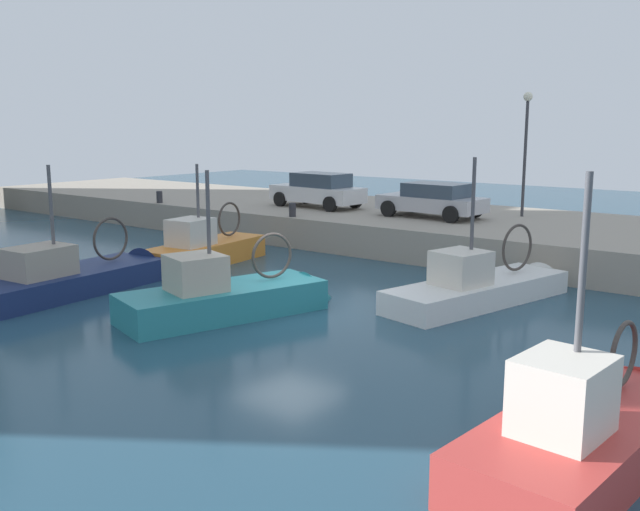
% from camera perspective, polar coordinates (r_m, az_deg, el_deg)
% --- Properties ---
extents(water_surface, '(80.00, 80.00, 0.00)m').
position_cam_1_polar(water_surface, '(19.08, -2.46, -4.19)').
color(water_surface, navy).
rests_on(water_surface, ground).
extents(quay_wall, '(9.00, 56.00, 1.20)m').
position_cam_1_polar(quay_wall, '(28.55, 12.54, 1.76)').
color(quay_wall, '#9E9384').
rests_on(quay_wall, ground).
extents(fishing_boat_red, '(5.97, 2.47, 5.10)m').
position_cam_1_polar(fishing_boat_red, '(11.59, 20.84, -14.29)').
color(fishing_boat_red, '#BC3833').
rests_on(fishing_boat_red, ground).
extents(fishing_boat_orange, '(5.85, 2.17, 4.27)m').
position_cam_1_polar(fishing_boat_orange, '(25.32, -8.77, -0.25)').
color(fishing_boat_orange, orange).
rests_on(fishing_boat_orange, ground).
extents(fishing_boat_teal, '(6.29, 3.49, 4.57)m').
position_cam_1_polar(fishing_boat_teal, '(18.52, -6.84, -4.31)').
color(fishing_boat_teal, teal).
rests_on(fishing_boat_teal, ground).
extents(fishing_boat_white, '(7.01, 3.17, 4.76)m').
position_cam_1_polar(fishing_boat_white, '(20.25, 13.14, -3.21)').
color(fishing_boat_white, white).
rests_on(fishing_boat_white, ground).
extents(fishing_boat_navy, '(6.85, 2.48, 4.64)m').
position_cam_1_polar(fishing_boat_navy, '(22.03, -18.78, -2.40)').
color(fishing_boat_navy, navy).
rests_on(fishing_boat_navy, ground).
extents(parked_car_white, '(2.13, 4.43, 1.51)m').
position_cam_1_polar(parked_car_white, '(31.22, -0.14, 5.27)').
color(parked_car_white, silver).
rests_on(parked_car_white, quay_wall).
extents(parked_car_silver, '(2.18, 4.21, 1.35)m').
position_cam_1_polar(parked_car_silver, '(28.21, 9.03, 4.44)').
color(parked_car_silver, '#B7B7BC').
rests_on(parked_car_silver, quay_wall).
extents(mooring_bollard_south, '(0.28, 0.28, 0.55)m').
position_cam_1_polar(mooring_bollard_south, '(28.14, -2.22, 3.68)').
color(mooring_bollard_south, '#2D2D33').
rests_on(mooring_bollard_south, quay_wall).
extents(mooring_bollard_mid, '(0.28, 0.28, 0.55)m').
position_cam_1_polar(mooring_bollard_mid, '(33.79, -12.74, 4.59)').
color(mooring_bollard_mid, '#2D2D33').
rests_on(mooring_bollard_mid, quay_wall).
extents(quay_streetlamp, '(0.36, 0.36, 4.83)m').
position_cam_1_polar(quay_streetlamp, '(29.16, 16.19, 9.39)').
color(quay_streetlamp, '#38383D').
rests_on(quay_streetlamp, quay_wall).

